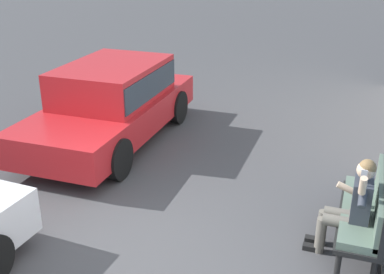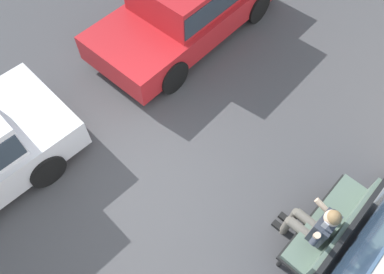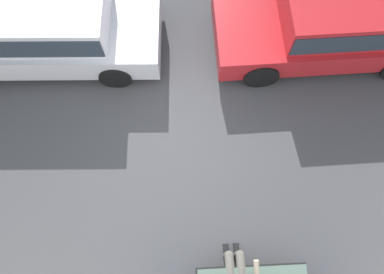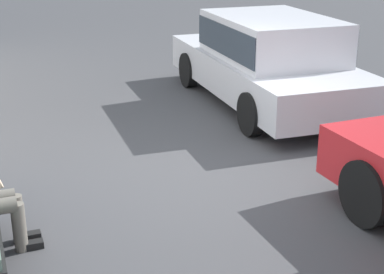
% 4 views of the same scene
% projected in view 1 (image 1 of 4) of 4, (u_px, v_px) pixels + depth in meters
% --- Properties ---
extents(ground_plane, '(60.00, 60.00, 0.00)m').
position_uv_depth(ground_plane, '(120.00, 253.00, 6.10)').
color(ground_plane, '#424244').
extents(bench, '(1.79, 0.55, 0.99)m').
position_uv_depth(bench, '(370.00, 208.00, 6.04)').
color(bench, black).
rests_on(bench, ground_plane).
extents(person_on_phone, '(0.73, 0.74, 1.32)m').
position_uv_depth(person_on_phone, '(352.00, 205.00, 5.84)').
color(person_on_phone, '#6B665B').
rests_on(person_on_phone, ground_plane).
extents(parked_car_near, '(4.44, 1.99, 1.50)m').
position_uv_depth(parked_car_near, '(112.00, 100.00, 9.19)').
color(parked_car_near, red).
rests_on(parked_car_near, ground_plane).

